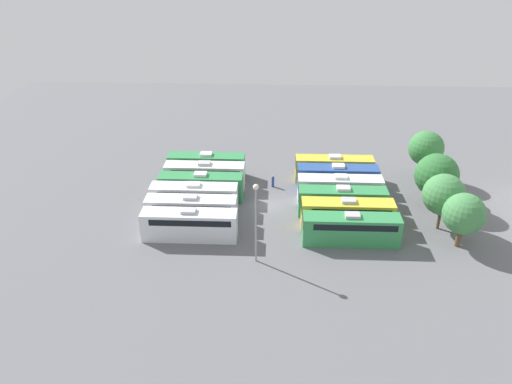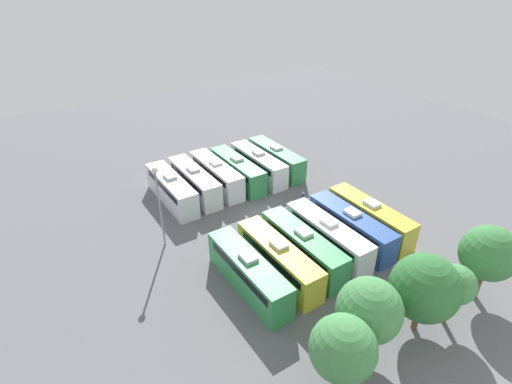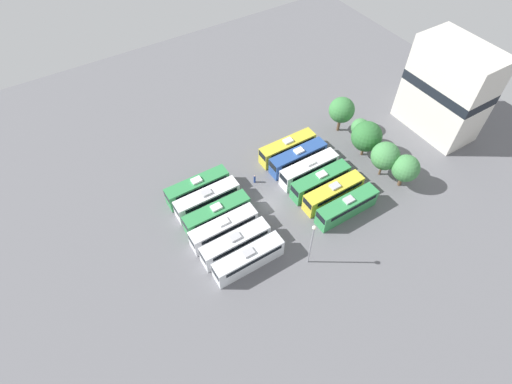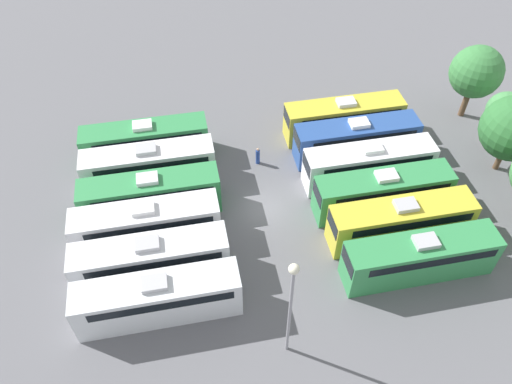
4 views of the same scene
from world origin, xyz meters
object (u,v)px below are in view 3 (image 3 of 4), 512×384
Objects in this scene: worker_person at (255,179)px; tree_4 at (406,168)px; tree_3 at (385,156)px; bus_3 at (224,228)px; bus_4 at (236,243)px; tree_1 at (360,128)px; light_pole at (312,239)px; tree_0 at (342,110)px; bus_2 at (217,214)px; bus_9 at (321,181)px; bus_0 at (198,187)px; bus_1 at (207,199)px; bus_10 at (333,193)px; tree_2 at (367,136)px; depot_building at (447,89)px; bus_6 at (288,148)px; bus_8 at (309,169)px; bus_7 at (298,158)px; bus_5 at (249,258)px; bus_11 at (347,206)px.

tree_4 is at bearing 56.69° from worker_person.
tree_4 is (3.60, 1.16, -0.40)m from tree_3.
tree_3 is 3.80m from tree_4.
bus_3 and bus_4 have the same top height.
bus_4 is at bearing 2.71° from bus_3.
light_pole is at bearing -55.81° from tree_1.
bus_4 is 1.49× the size of tree_0.
bus_9 is at bearing 79.96° from bus_2.
bus_0 and bus_1 have the same top height.
bus_10 is at bearing 41.17° from worker_person.
tree_2 is at bearing 172.71° from tree_3.
depot_building is (8.85, 16.12, 3.78)m from tree_0.
worker_person is (-3.83, 9.18, -1.06)m from bus_2.
tree_4 is (11.54, -0.41, 0.02)m from tree_1.
bus_2 is 1.00× the size of bus_6.
bus_10 is (6.28, 0.21, 0.00)m from bus_8.
tree_0 is (-0.26, 29.97, 2.95)m from bus_0.
bus_7 is 3.21m from bus_8.
bus_8 is 29.08m from depot_building.
bus_0 is 30.72m from tree_1.
tree_1 is at bearing -104.09° from depot_building.
bus_7 is 1.52× the size of tree_2.
bus_4 is (6.17, -0.28, 0.00)m from bus_2.
bus_4 is at bearing -174.63° from bus_5.
light_pole reaches higher than bus_8.
bus_4 is 11.53m from light_pole.
bus_2 is 1.00× the size of bus_10.
bus_0 and bus_10 have the same top height.
bus_4 is at bearing -100.50° from bus_11.
bus_5 is at bearing 0.52° from bus_0.
bus_0 reaches higher than worker_person.
tree_4 is (0.14, 11.75, 2.22)m from bus_11.
bus_11 is at bearing 110.68° from light_pole.
bus_1 is at bearing -92.89° from tree_1.
bus_10 is 13.40m from worker_person.
bus_8 is at bearing -81.75° from tree_1.
bus_7 is (-3.26, 17.80, 0.00)m from bus_2.
bus_5 is 32.24m from tree_1.
tree_2 reaches higher than tree_4.
bus_10 is at bearing 1.08° from bus_7.
bus_5 is 6.36× the size of worker_person.
bus_10 is at bearing 79.86° from bus_3.
light_pole is 25.16m from tree_2.
bus_7 is at bearing -100.81° from depot_building.
depot_building reaches higher than bus_0.
bus_1 and bus_2 have the same top height.
bus_5 is 1.88× the size of tree_1.
tree_2 reaches higher than bus_6.
tree_4 reaches higher than bus_2.
bus_0 is 1.00× the size of bus_1.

